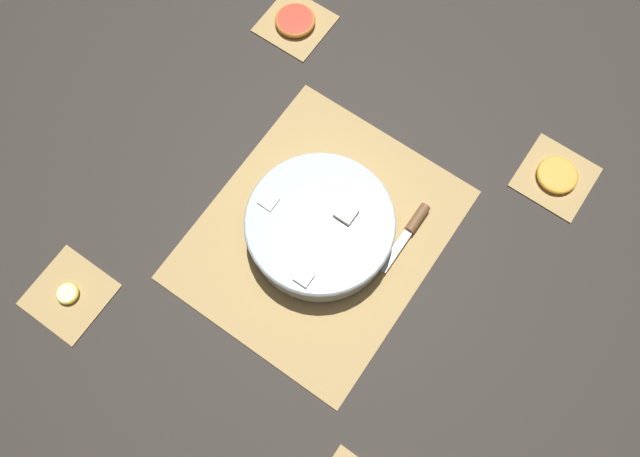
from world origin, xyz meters
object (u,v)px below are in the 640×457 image
Objects in this scene: orange_slice_whole at (557,175)px; grapefruit_slice at (295,20)px; fruit_salad_bowl at (320,227)px; paring_knife at (415,222)px; banana_coin_single at (67,293)px.

orange_slice_whole is 0.93× the size of grapefruit_slice.
paring_knife is at bearing 130.93° from fruit_salad_bowl.
fruit_salad_bowl is at bearing 138.92° from banana_coin_single.
orange_slice_whole is at bearing 90.00° from grapefruit_slice.
fruit_salad_bowl reaches higher than paring_knife.
fruit_salad_bowl is 0.43m from grapefruit_slice.
paring_knife is 3.70× the size of banana_coin_single.
banana_coin_single is 0.49× the size of grapefruit_slice.
paring_knife is 0.59m from banana_coin_single.
fruit_salad_bowl is 3.43× the size of orange_slice_whole.
paring_knife is 1.80× the size of grapefruit_slice.
banana_coin_single is at bearing -41.06° from orange_slice_whole.
paring_knife is 1.94× the size of orange_slice_whole.
paring_knife reaches higher than banana_coin_single.
orange_slice_whole is (-0.22, 0.16, -0.00)m from paring_knife.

